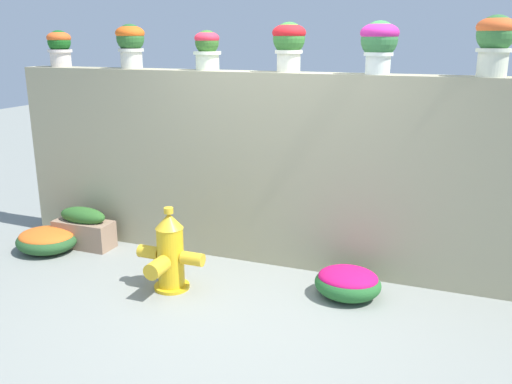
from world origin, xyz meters
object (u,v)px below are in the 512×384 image
potted_plant_2 (207,48)px  potted_plant_5 (495,39)px  potted_plant_1 (130,41)px  fire_hydrant (169,254)px  potted_plant_3 (289,41)px  potted_plant_4 (379,41)px  flower_bush_right (348,282)px  flower_bush_left (47,239)px  potted_plant_0 (59,46)px  planter_box (84,228)px

potted_plant_2 → potted_plant_5: bearing=-0.7°
potted_plant_1 → fire_hydrant: potted_plant_1 is taller
potted_plant_1 → potted_plant_3: size_ratio=1.00×
potted_plant_4 → flower_bush_right: potted_plant_4 is taller
flower_bush_left → flower_bush_right: bearing=1.7°
potted_plant_1 → flower_bush_left: potted_plant_1 is taller
potted_plant_4 → potted_plant_0: bearing=178.9°
potted_plant_2 → potted_plant_1: bearing=179.3°
flower_bush_left → planter_box: bearing=40.1°
potted_plant_5 → potted_plant_4: bearing=-179.0°
potted_plant_2 → flower_bush_right: (1.55, -0.56, -1.91)m
potted_plant_1 → flower_bush_right: 3.17m
potted_plant_3 → potted_plant_5: bearing=-0.9°
potted_plant_3 → potted_plant_4: size_ratio=0.99×
potted_plant_1 → fire_hydrant: size_ratio=0.58×
potted_plant_3 → fire_hydrant: potted_plant_3 is taller
potted_plant_0 → potted_plant_2: 1.75m
potted_plant_1 → flower_bush_left: 2.21m
potted_plant_2 → planter_box: (-1.29, -0.41, -1.84)m
potted_plant_1 → potted_plant_2: 0.86m
fire_hydrant → potted_plant_3: bearing=52.4°
potted_plant_2 → flower_bush_right: bearing=-19.9°
potted_plant_2 → potted_plant_4: bearing=-1.7°
potted_plant_3 → planter_box: size_ratio=0.69×
potted_plant_3 → fire_hydrant: 2.16m
potted_plant_0 → potted_plant_4: (3.37, -0.06, 0.05)m
fire_hydrant → flower_bush_left: bearing=168.9°
potted_plant_0 → flower_bush_right: (3.30, -0.58, -1.92)m
potted_plant_2 → potted_plant_0: bearing=179.4°
flower_bush_left → flower_bush_right: flower_bush_right is taller
potted_plant_0 → potted_plant_1: size_ratio=0.87×
potted_plant_5 → planter_box: (-3.80, -0.38, -1.93)m
potted_plant_4 → planter_box: potted_plant_4 is taller
potted_plant_3 → potted_plant_1: bearing=179.4°
potted_plant_0 → fire_hydrant: size_ratio=0.50×
potted_plant_4 → potted_plant_5: 0.89m
potted_plant_0 → potted_plant_5: bearing=-0.7°
fire_hydrant → planter_box: (-1.36, 0.57, -0.12)m
potted_plant_1 → flower_bush_left: size_ratio=0.68×
flower_bush_right → planter_box: (-2.85, 0.15, 0.07)m
flower_bush_left → flower_bush_right: (3.14, 0.09, 0.01)m
planter_box → flower_bush_left: bearing=-139.9°
fire_hydrant → flower_bush_right: 1.56m
potted_plant_1 → potted_plant_3: 1.67m
flower_bush_right → fire_hydrant: bearing=-164.4°
fire_hydrant → flower_bush_right: bearing=15.6°
potted_plant_1 → planter_box: bearing=-135.9°
potted_plant_0 → potted_plant_3: bearing=-0.5°
potted_plant_4 → fire_hydrant: (-1.55, -0.93, -1.79)m
potted_plant_0 → potted_plant_3: size_ratio=0.86×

